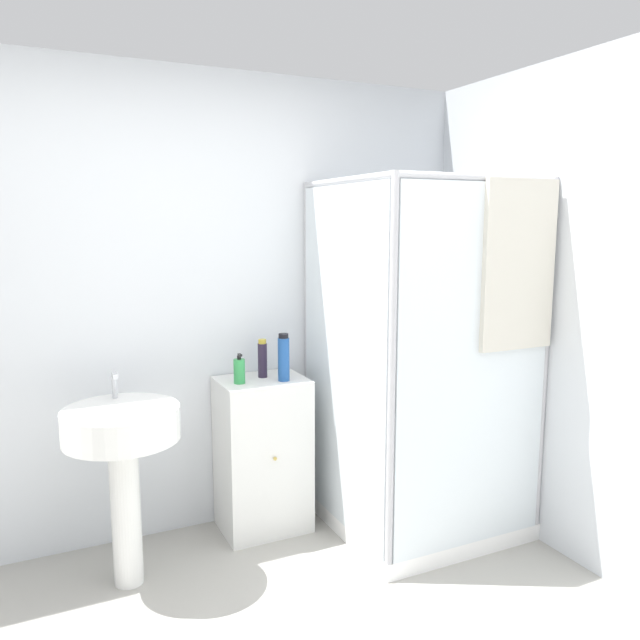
{
  "coord_description": "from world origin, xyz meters",
  "views": [
    {
      "loc": [
        -0.76,
        -1.63,
        1.71
      ],
      "look_at": [
        0.54,
        1.09,
        1.23
      ],
      "focal_mm": 35.0,
      "sensor_mm": 36.0,
      "label": 1
    }
  ],
  "objects_px": {
    "shampoo_bottle_blue": "(284,358)",
    "soap_dispenser": "(239,371)",
    "sink": "(122,445)",
    "shampoo_bottle_tall_black": "(262,359)"
  },
  "relations": [
    {
      "from": "shampoo_bottle_blue",
      "to": "soap_dispenser",
      "type": "bearing_deg",
      "value": 167.68
    },
    {
      "from": "soap_dispenser",
      "to": "shampoo_bottle_blue",
      "type": "relative_size",
      "value": 0.63
    },
    {
      "from": "soap_dispenser",
      "to": "shampoo_bottle_blue",
      "type": "xyz_separation_m",
      "value": [
        0.23,
        -0.05,
        0.06
      ]
    },
    {
      "from": "sink",
      "to": "shampoo_bottle_blue",
      "type": "bearing_deg",
      "value": 9.96
    },
    {
      "from": "shampoo_bottle_tall_black",
      "to": "shampoo_bottle_blue",
      "type": "distance_m",
      "value": 0.15
    },
    {
      "from": "sink",
      "to": "soap_dispenser",
      "type": "xyz_separation_m",
      "value": [
        0.64,
        0.2,
        0.24
      ]
    },
    {
      "from": "sink",
      "to": "soap_dispenser",
      "type": "distance_m",
      "value": 0.71
    },
    {
      "from": "shampoo_bottle_tall_black",
      "to": "sink",
      "type": "bearing_deg",
      "value": -160.92
    },
    {
      "from": "soap_dispenser",
      "to": "shampoo_bottle_tall_black",
      "type": "height_order",
      "value": "shampoo_bottle_tall_black"
    },
    {
      "from": "sink",
      "to": "shampoo_bottle_blue",
      "type": "distance_m",
      "value": 0.93
    }
  ]
}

